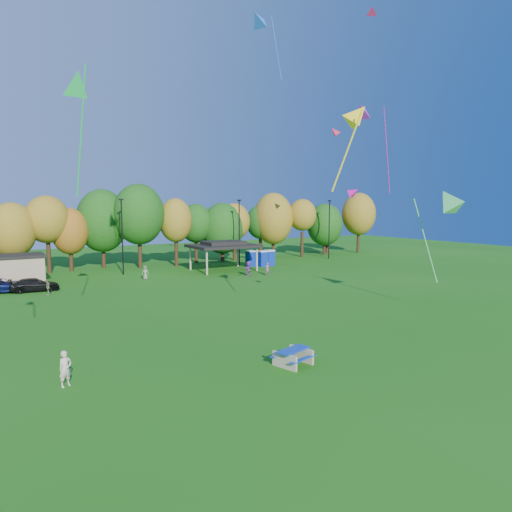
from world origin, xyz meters
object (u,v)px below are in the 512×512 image
porta_potties (261,258)px  car_d (34,285)px  car_c (0,286)px  picnic_table (293,356)px  kite_flyer (65,369)px

porta_potties → car_d: (-28.59, -4.40, -0.45)m
car_c → car_d: car_c is taller
picnic_table → car_d: (-9.47, 29.65, 0.16)m
picnic_table → kite_flyer: (-10.65, 3.10, 0.36)m
porta_potties → picnic_table: (-19.12, -34.05, -0.61)m
porta_potties → picnic_table: bearing=-119.3°
kite_flyer → car_c: (-1.67, 27.54, -0.16)m
car_c → car_d: 3.01m
picnic_table → car_c: bearing=96.4°
porta_potties → car_c: porta_potties is taller
kite_flyer → car_d: (1.18, 26.55, -0.20)m
porta_potties → car_d: 28.93m
porta_potties → car_c: (-31.43, -3.41, -0.41)m
car_c → car_d: bearing=-100.7°
car_c → porta_potties: bearing=-75.3°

